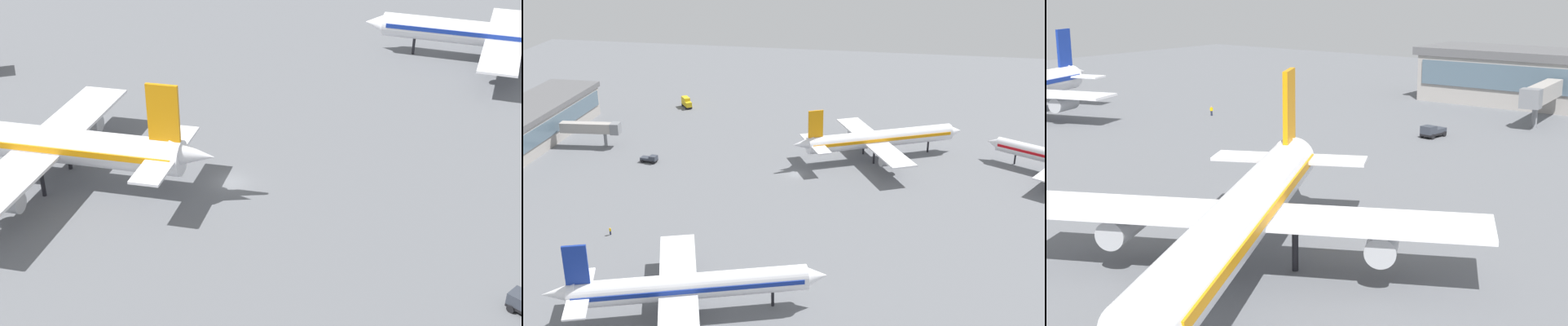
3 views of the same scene
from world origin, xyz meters
TOP-DOWN VIEW (x-y plane):
  - ground at (0.00, 0.00)m, footprint 288.00×288.00m
  - terminal_building at (-9.47, -77.94)m, footprint 58.39×16.75m
  - airplane_at_gate at (63.03, -7.78)m, footprint 37.69×45.84m
  - airplane_distant at (-15.32, 19.75)m, footprint 37.43×44.98m
  - catering_truck at (-49.60, -44.99)m, footprint 5.66×4.81m
  - pushback_tractor at (-1.03, -39.15)m, footprint 2.67×4.60m
  - ground_crew_worker at (38.99, -32.53)m, footprint 0.51×0.53m
  - jet_bridge at (-10.28, -59.39)m, footprint 4.50×16.98m

SIDE VIEW (x-z plane):
  - ground at x=0.00m, z-range 0.00..0.00m
  - ground_crew_worker at x=38.99m, z-range 0.01..1.68m
  - pushback_tractor at x=-1.03m, z-range 0.02..1.92m
  - catering_truck at x=-49.60m, z-range 0.05..3.35m
  - jet_bridge at x=-10.28m, z-range 1.75..8.49m
  - airplane_at_gate at x=63.03m, z-range -1.97..12.44m
  - terminal_building at x=-9.47m, z-range 0.10..10.62m
  - airplane_distant at x=-15.32m, z-range -2.01..12.74m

